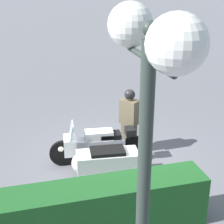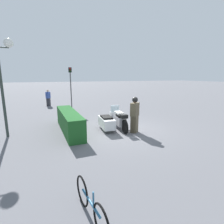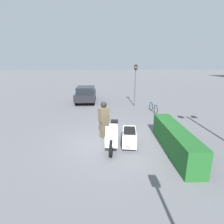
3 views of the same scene
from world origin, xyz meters
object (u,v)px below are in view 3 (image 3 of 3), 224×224
police_motorcycle (122,136)px  traffic_light_far (135,79)px  officer_rider (104,119)px  bicycle_parked (153,108)px  hedge_bush_curbside (175,139)px  parked_car_background (86,94)px

police_motorcycle → traffic_light_far: 7.73m
officer_rider → bicycle_parked: 5.75m
police_motorcycle → hedge_bush_curbside: (0.45, 2.17, 0.04)m
traffic_light_far → parked_car_background: size_ratio=0.83×
traffic_light_far → bicycle_parked: traffic_light_far is taller
police_motorcycle → bicycle_parked: police_motorcycle is taller
police_motorcycle → hedge_bush_curbside: 2.22m
police_motorcycle → officer_rider: officer_rider is taller
traffic_light_far → bicycle_parked: bearing=38.2°
parked_car_background → bicycle_parked: (3.67, 5.47, -0.44)m
officer_rider → parked_car_background: bearing=-24.3°
traffic_light_far → officer_rider: bearing=-14.3°
traffic_light_far → bicycle_parked: (1.87, 1.14, -1.92)m
hedge_bush_curbside → traffic_light_far: size_ratio=1.19×
police_motorcycle → officer_rider: (-1.03, -0.81, 0.48)m
officer_rider → police_motorcycle: bearing=-179.0°
police_motorcycle → parked_car_background: parked_car_background is taller
hedge_bush_curbside → police_motorcycle: bearing=-101.8°
officer_rider → parked_car_background: officer_rider is taller
hedge_bush_curbside → officer_rider: bearing=-116.4°
police_motorcycle → hedge_bush_curbside: police_motorcycle is taller
police_motorcycle → traffic_light_far: bearing=173.6°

